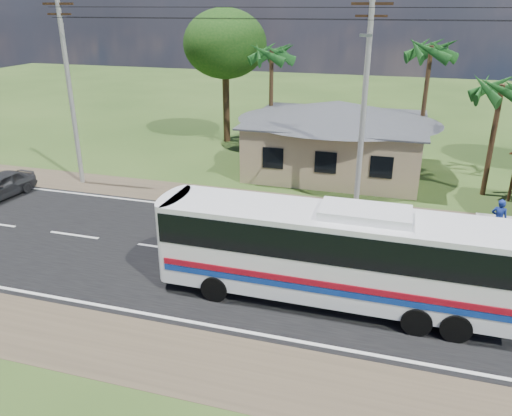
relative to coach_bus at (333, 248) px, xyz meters
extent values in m
plane|color=#264217|center=(-2.99, 2.09, -2.09)|extent=(120.00, 120.00, 0.00)
cube|color=black|center=(-2.99, 2.09, -2.08)|extent=(120.00, 10.00, 0.02)
cube|color=brown|center=(-2.99, 8.59, -2.09)|extent=(120.00, 3.00, 0.01)
cube|color=brown|center=(-2.99, -4.41, -2.09)|extent=(120.00, 3.00, 0.01)
cube|color=silver|center=(-2.99, 6.79, -2.07)|extent=(120.00, 0.15, 0.01)
cube|color=silver|center=(-2.99, -2.61, -2.07)|extent=(120.00, 0.15, 0.01)
cube|color=silver|center=(-2.99, 2.09, -2.07)|extent=(120.00, 0.15, 0.01)
cube|color=tan|center=(-1.99, 15.09, -0.49)|extent=(10.00, 8.00, 3.20)
cube|color=#4C4F54|center=(-1.99, 15.09, 1.16)|extent=(10.60, 8.60, 0.10)
pyramid|color=#4C4F54|center=(-1.99, 15.09, 2.31)|extent=(12.40, 10.00, 1.20)
cube|color=black|center=(-4.99, 11.07, -0.39)|extent=(1.20, 0.08, 1.20)
cube|color=black|center=(-1.99, 11.07, -0.39)|extent=(1.20, 0.08, 1.20)
cube|color=black|center=(1.01, 11.07, -0.39)|extent=(1.20, 0.08, 1.20)
cylinder|color=#9E9E99|center=(-15.99, 8.59, 3.41)|extent=(0.26, 0.26, 11.00)
cube|color=#3A2315|center=(-15.99, 8.59, 7.71)|extent=(1.80, 0.12, 0.12)
cube|color=#3A2315|center=(-15.99, 8.59, 7.21)|extent=(1.40, 0.10, 0.10)
cylinder|color=#9E9E99|center=(0.01, 8.59, 3.41)|extent=(0.26, 0.26, 11.00)
cube|color=#3A2315|center=(0.01, 8.59, 7.71)|extent=(1.80, 0.12, 0.12)
cube|color=#3A2315|center=(0.01, 8.59, 7.21)|extent=(1.40, 0.10, 0.10)
cylinder|color=gray|center=(0.01, 7.59, 6.51)|extent=(0.08, 2.00, 0.08)
cube|color=gray|center=(0.01, 6.59, 6.51)|extent=(0.50, 0.18, 0.12)
cylinder|color=black|center=(-7.99, 8.59, 7.51)|extent=(16.00, 0.02, 0.02)
cylinder|color=#47301E|center=(6.51, 13.09, 0.91)|extent=(0.28, 0.28, 6.00)
cylinder|color=#47301E|center=(3.01, 17.59, 1.66)|extent=(0.28, 0.28, 7.50)
cylinder|color=#47301E|center=(-6.99, 18.09, 1.41)|extent=(0.28, 0.28, 7.00)
cylinder|color=#47301E|center=(-10.99, 20.09, 0.88)|extent=(0.50, 0.50, 5.95)
ellipsoid|color=#14380F|center=(-10.99, 20.09, 5.06)|extent=(6.00, 6.00, 4.92)
cube|color=white|center=(-0.01, 0.00, -0.19)|extent=(11.71, 2.49, 2.93)
cube|color=black|center=(-0.01, 0.00, 0.54)|extent=(11.76, 2.55, 1.07)
cube|color=black|center=(-5.86, 0.03, 0.20)|extent=(0.13, 2.24, 1.76)
cube|color=#9D0919|center=(-0.01, -1.24, -0.73)|extent=(11.51, 0.09, 0.21)
cube|color=navy|center=(-0.01, -1.24, -0.97)|extent=(11.51, 0.09, 0.21)
cube|color=white|center=(0.97, 0.00, 1.42)|extent=(2.93, 1.57, 0.29)
cylinder|color=black|center=(-3.91, -1.10, -1.60)|extent=(0.98, 0.35, 0.98)
cylinder|color=black|center=(-3.90, 1.14, -1.60)|extent=(0.98, 0.35, 0.98)
cylinder|color=black|center=(2.92, -1.13, -1.60)|extent=(0.98, 0.35, 0.98)
cylinder|color=black|center=(2.93, 1.11, -1.60)|extent=(0.98, 0.35, 0.98)
cylinder|color=black|center=(4.09, -1.14, -1.60)|extent=(0.98, 0.35, 0.98)
cylinder|color=black|center=(4.10, 1.11, -1.60)|extent=(0.98, 0.35, 0.98)
imported|color=navy|center=(6.39, 7.25, -1.16)|extent=(0.78, 0.62, 1.87)
imported|color=#2B2B2D|center=(-18.73, 5.16, -1.41)|extent=(2.03, 4.17, 1.37)
camera|label=1|loc=(1.80, -15.28, 7.68)|focal=35.00mm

